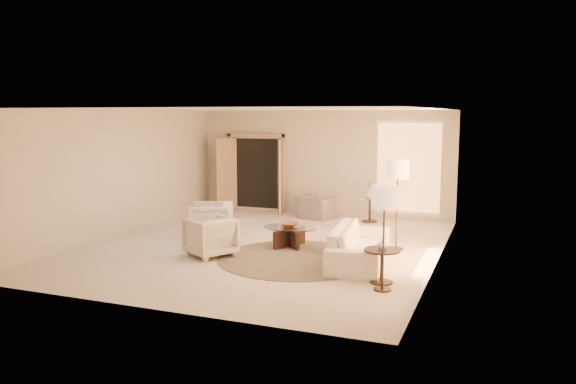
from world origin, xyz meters
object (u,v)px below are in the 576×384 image
(end_vase, at_px, (382,244))
(end_table, at_px, (382,260))
(floor_lamp_near, at_px, (398,173))
(floor_lamp_far, at_px, (385,202))
(accent_chair, at_px, (316,204))
(bowl, at_px, (289,225))
(coffee_table, at_px, (289,234))
(armchair_left, at_px, (211,219))
(armchair_right, at_px, (210,235))
(sofa, at_px, (359,245))
(side_table, at_px, (370,208))
(side_vase, at_px, (370,193))

(end_vase, bearing_deg, end_table, 0.00)
(end_table, distance_m, floor_lamp_near, 2.61)
(floor_lamp_far, xyz_separation_m, end_vase, (-0.09, 0.37, -0.75))
(accent_chair, distance_m, bowl, 3.23)
(coffee_table, bearing_deg, armchair_left, 179.20)
(accent_chair, height_order, end_vase, accent_chair)
(armchair_left, relative_size, coffee_table, 0.69)
(armchair_right, height_order, floor_lamp_far, floor_lamp_far)
(accent_chair, xyz_separation_m, floor_lamp_far, (2.86, -5.34, 1.01))
(sofa, relative_size, side_table, 3.85)
(floor_lamp_near, bearing_deg, side_table, 113.33)
(accent_chair, height_order, coffee_table, accent_chair)
(end_table, relative_size, side_vase, 2.17)
(armchair_left, bearing_deg, floor_lamp_near, 75.41)
(bowl, bearing_deg, coffee_table, -165.96)
(bowl, bearing_deg, end_table, -37.91)
(floor_lamp_near, xyz_separation_m, side_vase, (-1.16, 2.68, -0.82))
(armchair_right, xyz_separation_m, coffee_table, (1.15, 1.24, -0.16))
(armchair_right, relative_size, bowl, 2.26)
(side_table, height_order, floor_lamp_far, floor_lamp_far)
(floor_lamp_near, xyz_separation_m, bowl, (-2.09, -0.55, -1.09))
(sofa, xyz_separation_m, coffee_table, (-1.64, 0.70, -0.08))
(end_table, xyz_separation_m, side_table, (-1.35, 5.00, -0.02))
(accent_chair, bearing_deg, end_table, 134.52)
(sofa, bearing_deg, floor_lamp_near, -25.86)
(armchair_left, relative_size, side_vase, 3.26)
(end_table, relative_size, bowl, 1.60)
(bowl, relative_size, end_vase, 2.10)
(side_table, relative_size, floor_lamp_far, 0.37)
(end_table, distance_m, bowl, 2.89)
(armchair_left, distance_m, end_vase, 4.50)
(side_vase, bearing_deg, floor_lamp_far, -74.98)
(armchair_left, distance_m, coffee_table, 1.84)
(armchair_right, distance_m, end_vase, 3.48)
(floor_lamp_near, distance_m, floor_lamp_far, 2.72)
(floor_lamp_far, bearing_deg, coffee_table, 137.82)
(armchair_right, relative_size, accent_chair, 0.95)
(end_vase, bearing_deg, side_table, 105.10)
(armchair_right, height_order, end_vase, armchair_right)
(coffee_table, bearing_deg, end_vase, -37.91)
(coffee_table, height_order, side_vase, side_vase)
(end_vase, height_order, side_vase, side_vase)
(side_table, relative_size, side_vase, 2.21)
(sofa, xyz_separation_m, bowl, (-1.64, 0.70, 0.12))
(armchair_left, bearing_deg, accent_chair, 134.81)
(armchair_right, bearing_deg, end_table, 111.35)
(side_vase, bearing_deg, end_table, -74.90)
(side_vase, bearing_deg, side_table, -90.00)
(armchair_left, relative_size, armchair_right, 1.06)
(coffee_table, xyz_separation_m, end_vase, (2.28, -1.78, 0.38))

